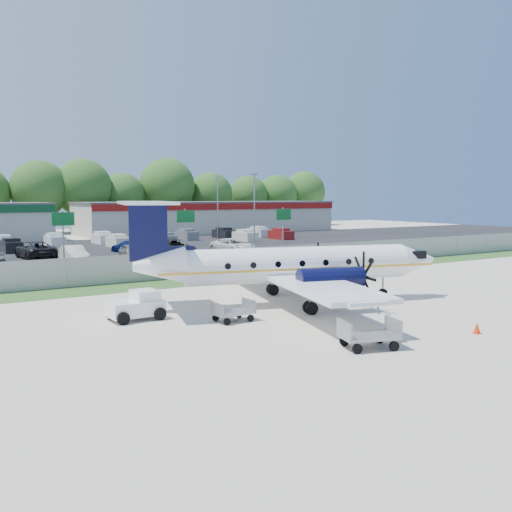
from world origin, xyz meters
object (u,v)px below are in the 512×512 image
aircraft (292,264)px  pushback_tug (137,306)px  baggage_cart_near (369,335)px  baggage_cart_far (233,312)px

aircraft → pushback_tug: 9.14m
aircraft → pushback_tug: size_ratio=7.10×
baggage_cart_near → pushback_tug: bearing=119.9°
baggage_cart_near → baggage_cart_far: baggage_cart_near is taller
aircraft → baggage_cart_far: 5.93m
baggage_cart_near → aircraft: bearing=72.3°
pushback_tug → baggage_cart_far: (3.79, -3.01, -0.21)m
pushback_tug → baggage_cart_near: bearing=-60.1°
baggage_cart_near → baggage_cart_far: bearing=106.3°
aircraft → baggage_cart_near: bearing=-107.7°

